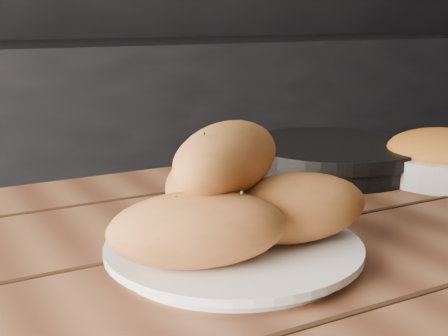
{
  "coord_description": "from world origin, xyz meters",
  "views": [
    {
      "loc": [
        -0.71,
        -0.29,
        0.99
      ],
      "look_at": [
        -0.42,
        0.23,
        0.84
      ],
      "focal_mm": 50.0,
      "sensor_mm": 36.0,
      "label": 1
    }
  ],
  "objects_px": {
    "plate": "(234,250)",
    "skillet": "(333,156)",
    "bread_rolls": "(231,198)",
    "table": "(372,333)",
    "bowl": "(445,157)"
  },
  "relations": [
    {
      "from": "table",
      "to": "skillet",
      "type": "xyz_separation_m",
      "value": [
        0.17,
        0.29,
        0.12
      ]
    },
    {
      "from": "plate",
      "to": "bread_rolls",
      "type": "relative_size",
      "value": 0.91
    },
    {
      "from": "bread_rolls",
      "to": "skillet",
      "type": "xyz_separation_m",
      "value": [
        0.32,
        0.25,
        -0.04
      ]
    },
    {
      "from": "plate",
      "to": "skillet",
      "type": "xyz_separation_m",
      "value": [
        0.32,
        0.24,
        0.01
      ]
    },
    {
      "from": "plate",
      "to": "bowl",
      "type": "distance_m",
      "value": 0.45
    },
    {
      "from": "plate",
      "to": "skillet",
      "type": "bearing_deg",
      "value": 37.39
    },
    {
      "from": "table",
      "to": "bread_rolls",
      "type": "relative_size",
      "value": 5.48
    },
    {
      "from": "table",
      "to": "skillet",
      "type": "height_order",
      "value": "skillet"
    },
    {
      "from": "skillet",
      "to": "bowl",
      "type": "xyz_separation_m",
      "value": [
        0.11,
        -0.12,
        0.01
      ]
    },
    {
      "from": "bread_rolls",
      "to": "plate",
      "type": "bearing_deg",
      "value": 30.96
    },
    {
      "from": "table",
      "to": "plate",
      "type": "bearing_deg",
      "value": 161.28
    },
    {
      "from": "plate",
      "to": "bread_rolls",
      "type": "height_order",
      "value": "bread_rolls"
    },
    {
      "from": "plate",
      "to": "skillet",
      "type": "distance_m",
      "value": 0.4
    },
    {
      "from": "table",
      "to": "plate",
      "type": "xyz_separation_m",
      "value": [
        -0.14,
        0.05,
        0.11
      ]
    },
    {
      "from": "bread_rolls",
      "to": "skillet",
      "type": "relative_size",
      "value": 0.7
    }
  ]
}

